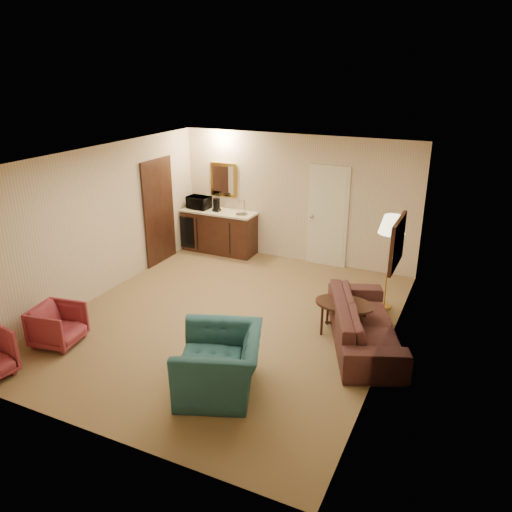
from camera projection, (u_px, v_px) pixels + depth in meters
The scene contains 11 objects.
ground at pixel (228, 319), 8.07m from camera, with size 6.00×6.00×0.00m, color olive.
room_walls at pixel (243, 204), 8.15m from camera, with size 5.02×6.01×2.61m.
wetbar_cabinet at pixel (219, 231), 10.86m from camera, with size 1.64×0.58×0.92m, color #361C11.
sofa at pixel (365, 316), 7.24m from camera, with size 2.23×0.65×0.87m, color black.
teal_armchair at pixel (219, 354), 6.15m from camera, with size 1.16×0.75×1.02m, color #1E484B.
rose_chair_near at pixel (57, 323), 7.26m from camera, with size 0.64×0.60×0.66m, color maroon.
coffee_table at pixel (343, 318), 7.57m from camera, with size 0.89×0.60×0.51m, color #321C10.
floor_lamp at pixel (388, 263), 8.19m from camera, with size 0.43×0.43×1.63m, color gold.
waste_bin at pixel (245, 251), 10.66m from camera, with size 0.21×0.21×0.26m, color black.
microwave at pixel (199, 201), 10.84m from camera, with size 0.48×0.27×0.33m, color black.
coffee_maker at pixel (217, 205), 10.64m from camera, with size 0.15×0.15×0.28m, color black.
Camera 1 is at (3.44, -6.31, 3.84)m, focal length 35.00 mm.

